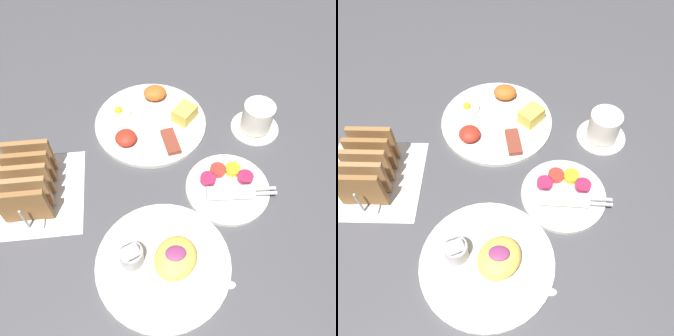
{
  "view_description": "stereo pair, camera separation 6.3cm",
  "coord_description": "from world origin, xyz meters",
  "views": [
    {
      "loc": [
        0.02,
        -0.44,
        0.72
      ],
      "look_at": [
        0.07,
        0.04,
        0.03
      ],
      "focal_mm": 40.0,
      "sensor_mm": 36.0,
      "label": 1
    },
    {
      "loc": [
        0.08,
        -0.45,
        0.72
      ],
      "look_at": [
        0.07,
        0.04,
        0.03
      ],
      "focal_mm": 40.0,
      "sensor_mm": 36.0,
      "label": 2
    }
  ],
  "objects": [
    {
      "name": "toast_rack",
      "position": [
        -0.23,
        0.02,
        0.05
      ],
      "size": [
        0.1,
        0.18,
        0.1
      ],
      "color": "#B7B7BC",
      "rests_on": "ground_plane"
    },
    {
      "name": "plate_foreground",
      "position": [
        0.04,
        -0.17,
        0.01
      ],
      "size": [
        0.27,
        0.27,
        0.06
      ],
      "color": "silver",
      "rests_on": "ground_plane"
    },
    {
      "name": "teaspoon",
      "position": [
        0.14,
        -0.2,
        0.0
      ],
      "size": [
        0.1,
        0.1,
        0.01
      ],
      "color": "silver",
      "rests_on": "ground_plane"
    },
    {
      "name": "plate_breakfast",
      "position": [
        0.05,
        0.21,
        0.01
      ],
      "size": [
        0.28,
        0.28,
        0.05
      ],
      "color": "silver",
      "rests_on": "ground_plane"
    },
    {
      "name": "ground_plane",
      "position": [
        0.0,
        0.0,
        0.0
      ],
      "size": [
        3.0,
        3.0,
        0.0
      ],
      "primitive_type": "plane",
      "color": "#47474C"
    },
    {
      "name": "napkin_flat",
      "position": [
        -0.23,
        0.02,
        0.0
      ],
      "size": [
        0.22,
        0.22,
        0.0
      ],
      "color": "white",
      "rests_on": "ground_plane"
    },
    {
      "name": "plate_condiments",
      "position": [
        0.2,
        -0.01,
        0.01
      ],
      "size": [
        0.19,
        0.19,
        0.04
      ],
      "color": "silver",
      "rests_on": "ground_plane"
    },
    {
      "name": "coffee_cup",
      "position": [
        0.31,
        0.16,
        0.04
      ],
      "size": [
        0.12,
        0.12,
        0.08
      ],
      "color": "silver",
      "rests_on": "ground_plane"
    }
  ]
}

